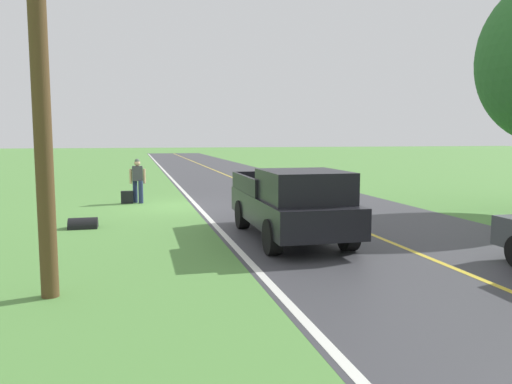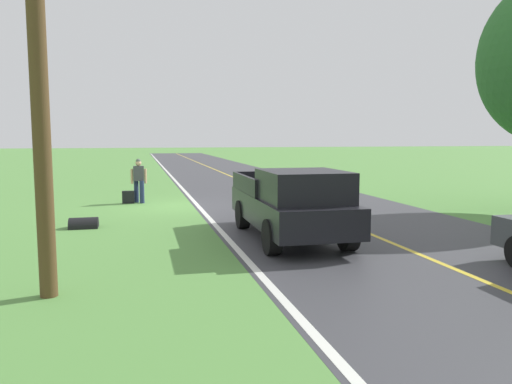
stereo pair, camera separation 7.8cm
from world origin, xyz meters
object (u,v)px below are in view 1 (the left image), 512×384
object	(u,v)px
hitchhiker_walking	(138,178)
suitcase_carried	(127,197)
pickup_truck_passing	(292,202)
utility_pole_roadside	(37,20)

from	to	relation	value
hitchhiker_walking	suitcase_carried	bearing A→B (deg)	8.97
suitcase_carried	hitchhiker_walking	bearing A→B (deg)	100.86
pickup_truck_passing	utility_pole_roadside	world-z (taller)	utility_pole_roadside
suitcase_carried	pickup_truck_passing	xyz separation A→B (m)	(-4.13, 8.14, 0.72)
pickup_truck_passing	utility_pole_roadside	size ratio (longest dim) A/B	0.62
hitchhiker_walking	pickup_truck_passing	distance (m)	9.00
suitcase_carried	pickup_truck_passing	size ratio (longest dim) A/B	0.09
suitcase_carried	utility_pole_roadside	bearing A→B (deg)	-3.66
hitchhiker_walking	suitcase_carried	world-z (taller)	hitchhiker_walking
hitchhiker_walking	utility_pole_roadside	size ratio (longest dim) A/B	0.20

